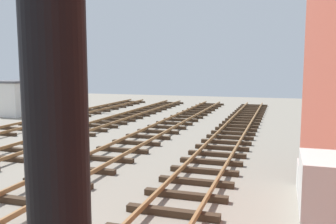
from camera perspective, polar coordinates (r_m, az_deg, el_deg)
signal_mast at (r=1.06m, az=-17.58°, el=-3.24°), size 0.36×0.40×5.85m
control_hut at (r=31.79m, az=-22.70°, el=2.12°), size 3.00×3.80×2.76m
parked_car_black at (r=40.46m, az=-20.21°, el=2.49°), size 4.20×2.04×1.76m
utility_pole_far at (r=35.65m, az=-19.06°, el=8.45°), size 1.80×0.24×9.45m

